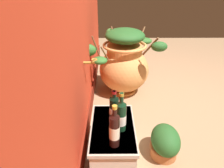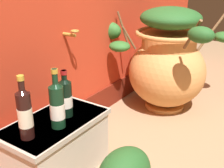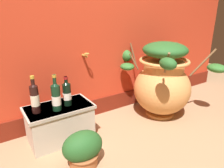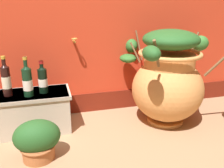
{
  "view_description": "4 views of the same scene",
  "coord_description": "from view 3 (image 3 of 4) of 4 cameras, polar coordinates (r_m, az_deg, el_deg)",
  "views": [
    {
      "loc": [
        -1.86,
        0.85,
        1.43
      ],
      "look_at": [
        0.03,
        0.84,
        0.43
      ],
      "focal_mm": 32.34,
      "sensor_mm": 36.0,
      "label": 1
    },
    {
      "loc": [
        -1.59,
        -0.24,
        1.16
      ],
      "look_at": [
        0.02,
        0.83,
        0.39
      ],
      "focal_mm": 46.2,
      "sensor_mm": 36.0,
      "label": 2
    },
    {
      "loc": [
        -1.12,
        -0.92,
        1.21
      ],
      "look_at": [
        0.03,
        0.83,
        0.46
      ],
      "focal_mm": 33.43,
      "sensor_mm": 36.0,
      "label": 3
    },
    {
      "loc": [
        -0.42,
        -1.25,
        1.1
      ],
      "look_at": [
        0.13,
        0.79,
        0.39
      ],
      "focal_mm": 39.06,
      "sensor_mm": 36.0,
      "label": 4
    }
  ],
  "objects": [
    {
      "name": "wine_bottle_middle",
      "position": [
        1.92,
        -15.06,
        -3.19
      ],
      "size": [
        0.08,
        0.08,
        0.33
      ],
      "color": "black",
      "rests_on": "stone_ledge"
    },
    {
      "name": "potted_shrub",
      "position": [
        1.78,
        -7.97,
        -17.23
      ],
      "size": [
        0.34,
        0.26,
        0.31
      ],
      "color": "#B26638",
      "rests_on": "ground_plane"
    },
    {
      "name": "wine_bottle_right",
      "position": [
        2.0,
        -12.24,
        -2.32
      ],
      "size": [
        0.08,
        0.08,
        0.28
      ],
      "color": "black",
      "rests_on": "stone_ledge"
    },
    {
      "name": "terracotta_urn",
      "position": [
        2.5,
        13.63,
        0.89
      ],
      "size": [
        1.0,
        1.02,
        0.88
      ],
      "color": "#D68E4C",
      "rests_on": "ground_plane"
    },
    {
      "name": "stone_ledge",
      "position": [
        2.11,
        -14.04,
        -9.95
      ],
      "size": [
        0.62,
        0.36,
        0.35
      ],
      "color": "beige",
      "rests_on": "ground_plane"
    },
    {
      "name": "wine_bottle_left",
      "position": [
        1.92,
        -20.38,
        -3.42
      ],
      "size": [
        0.07,
        0.07,
        0.34
      ],
      "color": "black",
      "rests_on": "stone_ledge"
    },
    {
      "name": "back_wall",
      "position": [
        2.4,
        -5.82,
        21.41
      ],
      "size": [
        4.4,
        0.33,
        2.6
      ],
      "color": "red",
      "rests_on": "ground_plane"
    },
    {
      "name": "ground_plane",
      "position": [
        1.89,
        14.08,
        -20.97
      ],
      "size": [
        7.0,
        7.0,
        0.0
      ],
      "primitive_type": "plane",
      "color": "#9E7A56"
    }
  ]
}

